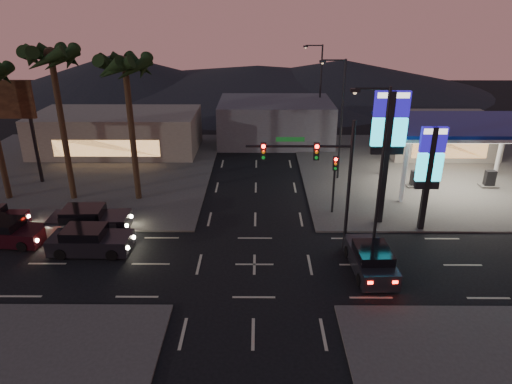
{
  "coord_description": "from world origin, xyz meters",
  "views": [
    {
      "loc": [
        0.24,
        -22.74,
        13.86
      ],
      "look_at": [
        0.07,
        3.72,
        3.0
      ],
      "focal_mm": 32.0,
      "sensor_mm": 36.0,
      "label": 1
    }
  ],
  "objects_px": {
    "car_lane_b_mid": "(89,221)",
    "car_lane_b_front": "(85,223)",
    "traffic_signal_mast": "(320,168)",
    "car_lane_a_mid": "(7,233)",
    "gas_station": "(462,127)",
    "car_lane_a_front": "(90,241)",
    "pylon_sign_tall": "(389,132)",
    "pylon_sign_short": "(430,163)",
    "suv_station": "(371,260)"
  },
  "relations": [
    {
      "from": "gas_station",
      "to": "car_lane_b_front",
      "type": "relative_size",
      "value": 2.49
    },
    {
      "from": "pylon_sign_tall",
      "to": "car_lane_a_mid",
      "type": "bearing_deg",
      "value": -172.91
    },
    {
      "from": "pylon_sign_short",
      "to": "car_lane_a_front",
      "type": "distance_m",
      "value": 21.51
    },
    {
      "from": "gas_station",
      "to": "traffic_signal_mast",
      "type": "distance_m",
      "value": 15.82
    },
    {
      "from": "car_lane_b_front",
      "to": "car_lane_b_mid",
      "type": "xyz_separation_m",
      "value": [
        0.13,
        0.24,
        0.07
      ]
    },
    {
      "from": "pylon_sign_short",
      "to": "suv_station",
      "type": "xyz_separation_m",
      "value": [
        -4.5,
        -5.14,
        -3.92
      ]
    },
    {
      "from": "gas_station",
      "to": "suv_station",
      "type": "bearing_deg",
      "value": -126.92
    },
    {
      "from": "pylon_sign_tall",
      "to": "pylon_sign_short",
      "type": "xyz_separation_m",
      "value": [
        2.5,
        -1.0,
        -1.74
      ]
    },
    {
      "from": "gas_station",
      "to": "suv_station",
      "type": "xyz_separation_m",
      "value": [
        -9.5,
        -12.64,
        -4.35
      ]
    },
    {
      "from": "pylon_sign_short",
      "to": "car_lane_a_mid",
      "type": "distance_m",
      "value": 26.88
    },
    {
      "from": "pylon_sign_short",
      "to": "car_lane_b_mid",
      "type": "height_order",
      "value": "pylon_sign_short"
    },
    {
      "from": "traffic_signal_mast",
      "to": "car_lane_a_front",
      "type": "relative_size",
      "value": 1.61
    },
    {
      "from": "suv_station",
      "to": "gas_station",
      "type": "bearing_deg",
      "value": 53.08
    },
    {
      "from": "car_lane_a_mid",
      "to": "car_lane_b_mid",
      "type": "distance_m",
      "value": 4.87
    },
    {
      "from": "pylon_sign_tall",
      "to": "pylon_sign_short",
      "type": "height_order",
      "value": "pylon_sign_tall"
    },
    {
      "from": "traffic_signal_mast",
      "to": "car_lane_a_mid",
      "type": "distance_m",
      "value": 19.8
    },
    {
      "from": "car_lane_b_front",
      "to": "car_lane_b_mid",
      "type": "relative_size",
      "value": 0.93
    },
    {
      "from": "traffic_signal_mast",
      "to": "gas_station",
      "type": "bearing_deg",
      "value": 39.28
    },
    {
      "from": "car_lane_a_mid",
      "to": "traffic_signal_mast",
      "type": "bearing_deg",
      "value": -1.56
    },
    {
      "from": "pylon_sign_short",
      "to": "gas_station",
      "type": "bearing_deg",
      "value": 56.31
    },
    {
      "from": "car_lane_a_front",
      "to": "car_lane_b_front",
      "type": "bearing_deg",
      "value": 114.64
    },
    {
      "from": "car_lane_a_mid",
      "to": "pylon_sign_short",
      "type": "bearing_deg",
      "value": 4.29
    },
    {
      "from": "gas_station",
      "to": "pylon_sign_tall",
      "type": "xyz_separation_m",
      "value": [
        -7.5,
        -6.5,
        1.31
      ]
    },
    {
      "from": "car_lane_a_front",
      "to": "car_lane_b_mid",
      "type": "distance_m",
      "value": 2.88
    },
    {
      "from": "traffic_signal_mast",
      "to": "suv_station",
      "type": "xyz_separation_m",
      "value": [
        2.75,
        -2.63,
        -4.49
      ]
    },
    {
      "from": "car_lane_b_mid",
      "to": "suv_station",
      "type": "relative_size",
      "value": 1.09
    },
    {
      "from": "gas_station",
      "to": "car_lane_a_front",
      "type": "relative_size",
      "value": 2.45
    },
    {
      "from": "suv_station",
      "to": "car_lane_b_front",
      "type": "bearing_deg",
      "value": 165.59
    },
    {
      "from": "gas_station",
      "to": "car_lane_b_front",
      "type": "xyz_separation_m",
      "value": [
        -27.05,
        -8.13,
        -4.36
      ]
    },
    {
      "from": "car_lane_b_mid",
      "to": "car_lane_b_front",
      "type": "bearing_deg",
      "value": -118.28
    },
    {
      "from": "pylon_sign_tall",
      "to": "suv_station",
      "type": "relative_size",
      "value": 1.87
    },
    {
      "from": "suv_station",
      "to": "pylon_sign_tall",
      "type": "bearing_deg",
      "value": 71.98
    },
    {
      "from": "car_lane_a_mid",
      "to": "pylon_sign_tall",
      "type": "bearing_deg",
      "value": 7.09
    },
    {
      "from": "pylon_sign_tall",
      "to": "car_lane_b_front",
      "type": "relative_size",
      "value": 1.84
    },
    {
      "from": "car_lane_a_front",
      "to": "car_lane_a_mid",
      "type": "distance_m",
      "value": 5.7
    },
    {
      "from": "gas_station",
      "to": "traffic_signal_mast",
      "type": "xyz_separation_m",
      "value": [
        -12.24,
        -10.01,
        0.15
      ]
    },
    {
      "from": "gas_station",
      "to": "car_lane_b_front",
      "type": "bearing_deg",
      "value": -163.27
    },
    {
      "from": "gas_station",
      "to": "car_lane_b_mid",
      "type": "height_order",
      "value": "gas_station"
    },
    {
      "from": "car_lane_a_mid",
      "to": "suv_station",
      "type": "height_order",
      "value": "suv_station"
    },
    {
      "from": "car_lane_b_front",
      "to": "traffic_signal_mast",
      "type": "bearing_deg",
      "value": -7.24
    },
    {
      "from": "car_lane_b_mid",
      "to": "car_lane_a_mid",
      "type": "bearing_deg",
      "value": -160.8
    },
    {
      "from": "pylon_sign_tall",
      "to": "traffic_signal_mast",
      "type": "relative_size",
      "value": 1.12
    },
    {
      "from": "car_lane_a_front",
      "to": "car_lane_a_mid",
      "type": "bearing_deg",
      "value": 168.9
    },
    {
      "from": "traffic_signal_mast",
      "to": "suv_station",
      "type": "height_order",
      "value": "traffic_signal_mast"
    },
    {
      "from": "pylon_sign_short",
      "to": "suv_station",
      "type": "bearing_deg",
      "value": -131.18
    },
    {
      "from": "gas_station",
      "to": "car_lane_b_mid",
      "type": "xyz_separation_m",
      "value": [
        -26.92,
        -7.89,
        -4.3
      ]
    },
    {
      "from": "pylon_sign_tall",
      "to": "car_lane_b_mid",
      "type": "distance_m",
      "value": 20.26
    },
    {
      "from": "traffic_signal_mast",
      "to": "car_lane_a_mid",
      "type": "relative_size",
      "value": 1.64
    },
    {
      "from": "traffic_signal_mast",
      "to": "car_lane_b_front",
      "type": "height_order",
      "value": "traffic_signal_mast"
    },
    {
      "from": "car_lane_a_front",
      "to": "suv_station",
      "type": "bearing_deg",
      "value": -7.13
    }
  ]
}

